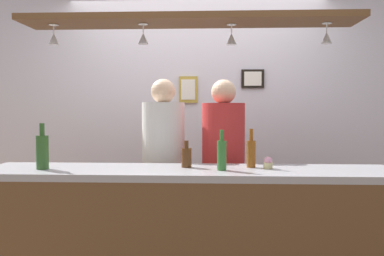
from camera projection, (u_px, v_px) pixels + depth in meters
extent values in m
cube|color=silver|center=(197.00, 122.00, 4.17)|extent=(4.40, 0.06, 2.60)
cube|color=#99999E|center=(189.00, 172.00, 2.74)|extent=(2.70, 0.55, 0.04)
cube|color=brown|center=(189.00, 20.00, 2.74)|extent=(2.20, 0.36, 0.04)
cylinder|color=silver|center=(54.00, 25.00, 2.77)|extent=(0.06, 0.06, 0.00)
cylinder|color=silver|center=(54.00, 29.00, 2.77)|extent=(0.01, 0.01, 0.06)
cone|color=silver|center=(54.00, 39.00, 2.78)|extent=(0.07, 0.07, 0.08)
cylinder|color=silver|center=(143.00, 24.00, 2.75)|extent=(0.06, 0.06, 0.00)
cylinder|color=silver|center=(143.00, 28.00, 2.75)|extent=(0.01, 0.01, 0.06)
cone|color=silver|center=(143.00, 38.00, 2.75)|extent=(0.07, 0.07, 0.08)
cylinder|color=silver|center=(232.00, 25.00, 2.76)|extent=(0.06, 0.06, 0.00)
cylinder|color=silver|center=(232.00, 29.00, 2.77)|extent=(0.01, 0.01, 0.06)
cone|color=silver|center=(231.00, 39.00, 2.77)|extent=(0.07, 0.07, 0.08)
cylinder|color=silver|center=(327.00, 23.00, 2.72)|extent=(0.06, 0.06, 0.00)
cylinder|color=silver|center=(327.00, 28.00, 2.72)|extent=(0.01, 0.01, 0.06)
cone|color=silver|center=(327.00, 38.00, 2.72)|extent=(0.07, 0.07, 0.08)
cube|color=#2D334C|center=(164.00, 237.00, 3.40)|extent=(0.17, 0.18, 0.79)
cylinder|color=white|center=(163.00, 145.00, 3.37)|extent=(0.34, 0.34, 0.69)
sphere|color=beige|center=(163.00, 91.00, 3.34)|extent=(0.20, 0.20, 0.20)
cube|color=#2D334C|center=(223.00, 238.00, 3.38)|extent=(0.17, 0.18, 0.79)
cylinder|color=red|center=(223.00, 146.00, 3.34)|extent=(0.34, 0.34, 0.69)
sphere|color=beige|center=(224.00, 92.00, 3.32)|extent=(0.20, 0.20, 0.20)
cylinder|color=#2D5623|center=(42.00, 152.00, 2.72)|extent=(0.08, 0.08, 0.22)
cylinder|color=#2D5623|center=(42.00, 129.00, 2.71)|extent=(0.03, 0.03, 0.08)
cylinder|color=#512D14|center=(186.00, 158.00, 2.81)|extent=(0.07, 0.07, 0.13)
cylinder|color=#512D14|center=(186.00, 144.00, 2.81)|extent=(0.03, 0.03, 0.05)
cylinder|color=brown|center=(251.00, 154.00, 2.80)|extent=(0.06, 0.06, 0.18)
cylinder|color=brown|center=(251.00, 135.00, 2.80)|extent=(0.03, 0.03, 0.08)
cylinder|color=#336B2D|center=(222.00, 155.00, 2.67)|extent=(0.06, 0.06, 0.19)
cylinder|color=#336B2D|center=(222.00, 135.00, 2.67)|extent=(0.03, 0.03, 0.07)
cylinder|color=beige|center=(268.00, 166.00, 2.75)|extent=(0.06, 0.06, 0.04)
sphere|color=pink|center=(268.00, 161.00, 2.75)|extent=(0.05, 0.05, 0.05)
cube|color=#B29338|center=(188.00, 90.00, 4.12)|extent=(0.18, 0.02, 0.26)
cube|color=white|center=(188.00, 90.00, 4.11)|extent=(0.14, 0.01, 0.20)
cube|color=black|center=(253.00, 79.00, 4.08)|extent=(0.22, 0.02, 0.18)
cube|color=white|center=(253.00, 79.00, 4.07)|extent=(0.17, 0.01, 0.14)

